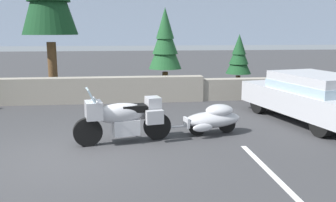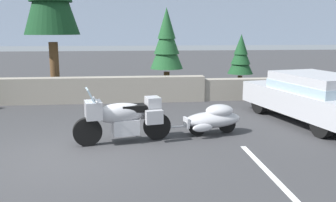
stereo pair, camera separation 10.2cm
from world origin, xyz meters
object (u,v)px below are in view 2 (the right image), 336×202
(touring_motorcycle, at_px, (123,117))
(pine_tree_far_right, at_px, (167,42))
(car_shaped_trailer, at_px, (213,118))
(sedan_at_right_edge, at_px, (313,96))
(pine_tree_secondary, at_px, (241,56))

(touring_motorcycle, bearing_deg, pine_tree_far_right, 74.56)
(car_shaped_trailer, distance_m, pine_tree_far_right, 5.66)
(touring_motorcycle, bearing_deg, sedan_at_right_edge, 14.30)
(touring_motorcycle, height_order, car_shaped_trailer, touring_motorcycle)
(touring_motorcycle, xyz_separation_m, car_shaped_trailer, (2.26, 0.47, -0.21))
(car_shaped_trailer, bearing_deg, sedan_at_right_edge, 16.07)
(pine_tree_far_right, bearing_deg, sedan_at_right_edge, -50.08)
(touring_motorcycle, bearing_deg, pine_tree_secondary, 53.98)
(sedan_at_right_edge, bearing_deg, pine_tree_secondary, 95.64)
(touring_motorcycle, height_order, pine_tree_secondary, pine_tree_secondary)
(touring_motorcycle, distance_m, pine_tree_secondary, 8.24)
(car_shaped_trailer, relative_size, pine_tree_far_right, 0.64)
(car_shaped_trailer, bearing_deg, pine_tree_far_right, 96.96)
(sedan_at_right_edge, xyz_separation_m, pine_tree_far_right, (-3.73, 4.46, 1.40))
(pine_tree_far_right, bearing_deg, car_shaped_trailer, -83.04)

